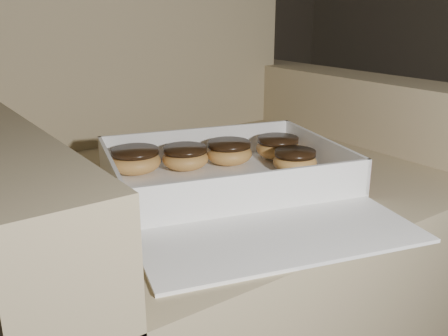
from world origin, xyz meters
name	(u,v)px	position (x,y,z in m)	size (l,w,h in m)	color
armchair	(204,221)	(-0.12, 0.43, 0.29)	(0.90, 0.76, 0.94)	#8F805B
bakery_box	(234,184)	(-0.17, 0.27, 0.43)	(0.48, 0.53, 0.06)	white
donut_a	(185,157)	(-0.18, 0.39, 0.45)	(0.08, 0.08, 0.04)	#ECA652
donut_b	(295,160)	(-0.03, 0.27, 0.45)	(0.08, 0.08, 0.04)	#ECA652
donut_c	(229,152)	(-0.10, 0.37, 0.45)	(0.08, 0.08, 0.04)	#ECA652
donut_d	(278,147)	(-0.01, 0.35, 0.45)	(0.08, 0.08, 0.04)	#ECA652
donut_e	(135,160)	(-0.27, 0.43, 0.45)	(0.09, 0.09, 0.04)	#ECA652
crumb_a	(200,189)	(-0.22, 0.29, 0.43)	(0.01, 0.01, 0.00)	black
crumb_b	(242,194)	(-0.18, 0.23, 0.43)	(0.01, 0.01, 0.00)	black
crumb_c	(182,205)	(-0.28, 0.25, 0.43)	(0.01, 0.01, 0.00)	black
crumb_d	(300,189)	(-0.09, 0.20, 0.43)	(0.01, 0.01, 0.00)	black
crumb_e	(296,191)	(-0.10, 0.19, 0.43)	(0.01, 0.01, 0.00)	black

